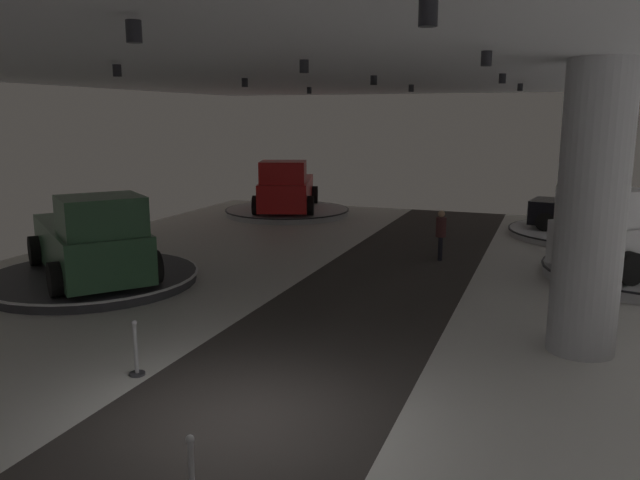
{
  "coord_description": "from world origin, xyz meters",
  "views": [
    {
      "loc": [
        4.16,
        -7.65,
        4.49
      ],
      "look_at": [
        -1.27,
        6.78,
        1.4
      ],
      "focal_mm": 34.91,
      "sensor_mm": 36.0,
      "label": 1
    }
  ],
  "objects_px": {
    "display_platform_deep_left": "(287,211)",
    "display_platform_deep_right": "(589,233)",
    "pickup_truck_deep_left": "(286,189)",
    "display_platform_mid_left": "(92,278)",
    "pickup_truck_mid_left": "(92,242)",
    "visitor_walking_near": "(441,232)",
    "column_right": "(591,211)",
    "display_car_deep_right": "(592,210)"
  },
  "relations": [
    {
      "from": "column_right",
      "to": "pickup_truck_mid_left",
      "type": "relative_size",
      "value": 1.01
    },
    {
      "from": "pickup_truck_mid_left",
      "to": "display_platform_deep_right",
      "type": "xyz_separation_m",
      "value": [
        12.69,
        12.11,
        -1.07
      ]
    },
    {
      "from": "column_right",
      "to": "display_platform_mid_left",
      "type": "xyz_separation_m",
      "value": [
        -12.27,
        0.65,
        -2.59
      ]
    },
    {
      "from": "pickup_truck_deep_left",
      "to": "visitor_walking_near",
      "type": "xyz_separation_m",
      "value": [
        8.08,
        -6.37,
        -0.31
      ]
    },
    {
      "from": "display_platform_deep_right",
      "to": "display_platform_deep_left",
      "type": "bearing_deg",
      "value": 175.88
    },
    {
      "from": "pickup_truck_mid_left",
      "to": "display_platform_deep_right",
      "type": "height_order",
      "value": "pickup_truck_mid_left"
    },
    {
      "from": "display_platform_mid_left",
      "to": "visitor_walking_near",
      "type": "xyz_separation_m",
      "value": [
        8.37,
        6.15,
        0.75
      ]
    },
    {
      "from": "display_platform_mid_left",
      "to": "pickup_truck_mid_left",
      "type": "height_order",
      "value": "pickup_truck_mid_left"
    },
    {
      "from": "display_platform_deep_left",
      "to": "display_platform_deep_right",
      "type": "relative_size",
      "value": 0.97
    },
    {
      "from": "pickup_truck_mid_left",
      "to": "display_car_deep_right",
      "type": "relative_size",
      "value": 1.23
    },
    {
      "from": "display_platform_mid_left",
      "to": "display_platform_deep_left",
      "type": "xyz_separation_m",
      "value": [
        0.19,
        12.83,
        0.0
      ]
    },
    {
      "from": "column_right",
      "to": "display_platform_mid_left",
      "type": "distance_m",
      "value": 12.56
    },
    {
      "from": "column_right",
      "to": "visitor_walking_near",
      "type": "distance_m",
      "value": 8.05
    },
    {
      "from": "display_car_deep_right",
      "to": "visitor_walking_near",
      "type": "relative_size",
      "value": 2.79
    },
    {
      "from": "pickup_truck_mid_left",
      "to": "pickup_truck_deep_left",
      "type": "height_order",
      "value": "pickup_truck_deep_left"
    },
    {
      "from": "display_platform_deep_left",
      "to": "display_platform_deep_right",
      "type": "height_order",
      "value": "display_platform_deep_left"
    },
    {
      "from": "column_right",
      "to": "pickup_truck_deep_left",
      "type": "distance_m",
      "value": 17.87
    },
    {
      "from": "display_platform_mid_left",
      "to": "visitor_walking_near",
      "type": "relative_size",
      "value": 3.57
    },
    {
      "from": "display_platform_deep_right",
      "to": "display_car_deep_right",
      "type": "xyz_separation_m",
      "value": [
        0.03,
        -0.01,
        0.88
      ]
    },
    {
      "from": "pickup_truck_mid_left",
      "to": "pickup_truck_deep_left",
      "type": "relative_size",
      "value": 0.96
    },
    {
      "from": "column_right",
      "to": "display_car_deep_right",
      "type": "distance_m",
      "value": 12.69
    },
    {
      "from": "display_platform_deep_left",
      "to": "pickup_truck_deep_left",
      "type": "xyz_separation_m",
      "value": [
        0.1,
        -0.31,
        1.06
      ]
    },
    {
      "from": "column_right",
      "to": "display_platform_deep_right",
      "type": "distance_m",
      "value": 12.84
    },
    {
      "from": "pickup_truck_mid_left",
      "to": "display_platform_deep_left",
      "type": "bearing_deg",
      "value": 90.29
    },
    {
      "from": "pickup_truck_mid_left",
      "to": "display_car_deep_right",
      "type": "xyz_separation_m",
      "value": [
        12.72,
        12.11,
        -0.19
      ]
    },
    {
      "from": "display_car_deep_right",
      "to": "display_platform_mid_left",
      "type": "bearing_deg",
      "value": -137.46
    },
    {
      "from": "pickup_truck_deep_left",
      "to": "display_platform_deep_right",
      "type": "xyz_separation_m",
      "value": [
        12.66,
        -0.61,
        -1.07
      ]
    },
    {
      "from": "display_platform_deep_left",
      "to": "column_right",
      "type": "bearing_deg",
      "value": -48.12
    },
    {
      "from": "display_platform_deep_left",
      "to": "visitor_walking_near",
      "type": "distance_m",
      "value": 10.59
    },
    {
      "from": "column_right",
      "to": "display_platform_deep_right",
      "type": "bearing_deg",
      "value": 86.92
    },
    {
      "from": "column_right",
      "to": "display_platform_mid_left",
      "type": "height_order",
      "value": "column_right"
    },
    {
      "from": "display_car_deep_right",
      "to": "visitor_walking_near",
      "type": "bearing_deg",
      "value": -128.67
    },
    {
      "from": "display_platform_deep_left",
      "to": "pickup_truck_deep_left",
      "type": "relative_size",
      "value": 1.0
    },
    {
      "from": "pickup_truck_deep_left",
      "to": "display_platform_deep_right",
      "type": "relative_size",
      "value": 0.98
    },
    {
      "from": "pickup_truck_deep_left",
      "to": "display_car_deep_right",
      "type": "relative_size",
      "value": 1.28
    },
    {
      "from": "column_right",
      "to": "display_car_deep_right",
      "type": "bearing_deg",
      "value": 86.78
    },
    {
      "from": "display_platform_deep_left",
      "to": "display_platform_deep_right",
      "type": "xyz_separation_m",
      "value": [
        12.76,
        -0.92,
        -0.01
      ]
    },
    {
      "from": "pickup_truck_deep_left",
      "to": "display_platform_mid_left",
      "type": "bearing_deg",
      "value": -91.31
    },
    {
      "from": "display_platform_mid_left",
      "to": "display_car_deep_right",
      "type": "relative_size",
      "value": 1.28
    },
    {
      "from": "pickup_truck_mid_left",
      "to": "pickup_truck_deep_left",
      "type": "bearing_deg",
      "value": 89.85
    },
    {
      "from": "pickup_truck_deep_left",
      "to": "display_car_deep_right",
      "type": "distance_m",
      "value": 12.71
    },
    {
      "from": "visitor_walking_near",
      "to": "display_platform_mid_left",
      "type": "bearing_deg",
      "value": -143.68
    }
  ]
}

